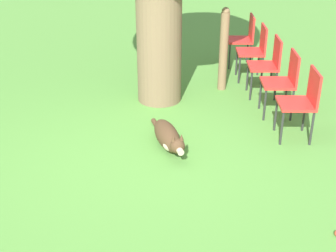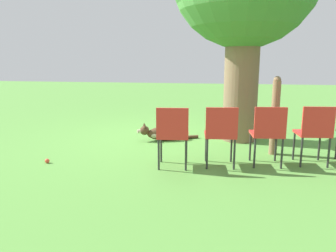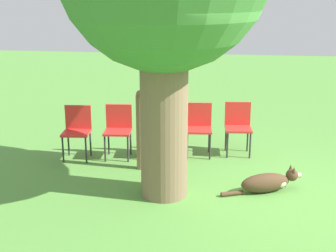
{
  "view_description": "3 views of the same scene",
  "coord_description": "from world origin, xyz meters",
  "px_view_note": "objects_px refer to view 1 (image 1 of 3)",
  "views": [
    {
      "loc": [
        0.73,
        -5.13,
        2.77
      ],
      "look_at": [
        0.18,
        -0.23,
        0.29
      ],
      "focal_mm": 50.0,
      "sensor_mm": 36.0,
      "label": 1
    },
    {
      "loc": [
        6.2,
        0.9,
        1.53
      ],
      "look_at": [
        0.16,
        -0.14,
        0.28
      ],
      "focal_mm": 35.0,
      "sensor_mm": 36.0,
      "label": 2
    },
    {
      "loc": [
        -6.04,
        0.32,
        2.72
      ],
      "look_at": [
        -0.05,
        1.16,
        0.97
      ],
      "focal_mm": 50.0,
      "sensor_mm": 36.0,
      "label": 3
    }
  ],
  "objects_px": {
    "dog": "(168,137)",
    "red_chair_3": "(255,48)",
    "fence_post": "(224,49)",
    "red_chair_1": "(284,79)",
    "red_chair_0": "(303,99)",
    "red_chair_4": "(244,36)",
    "red_chair_2": "(268,62)"
  },
  "relations": [
    {
      "from": "red_chair_2",
      "to": "red_chair_4",
      "type": "height_order",
      "value": "same"
    },
    {
      "from": "red_chair_4",
      "to": "red_chair_3",
      "type": "bearing_deg",
      "value": 97.47
    },
    {
      "from": "red_chair_2",
      "to": "red_chair_4",
      "type": "distance_m",
      "value": 1.36
    },
    {
      "from": "red_chair_1",
      "to": "red_chair_3",
      "type": "relative_size",
      "value": 1.0
    },
    {
      "from": "red_chair_2",
      "to": "red_chair_4",
      "type": "relative_size",
      "value": 1.0
    },
    {
      "from": "dog",
      "to": "red_chair_3",
      "type": "bearing_deg",
      "value": 132.26
    },
    {
      "from": "red_chair_0",
      "to": "red_chair_3",
      "type": "distance_m",
      "value": 2.05
    },
    {
      "from": "red_chair_1",
      "to": "dog",
      "type": "bearing_deg",
      "value": 32.16
    },
    {
      "from": "red_chair_3",
      "to": "fence_post",
      "type": "bearing_deg",
      "value": 37.95
    },
    {
      "from": "red_chair_0",
      "to": "red_chair_3",
      "type": "relative_size",
      "value": 1.0
    },
    {
      "from": "red_chair_1",
      "to": "red_chair_2",
      "type": "bearing_deg",
      "value": -82.53
    },
    {
      "from": "fence_post",
      "to": "red_chair_4",
      "type": "relative_size",
      "value": 1.44
    },
    {
      "from": "dog",
      "to": "red_chair_0",
      "type": "xyz_separation_m",
      "value": [
        1.59,
        0.44,
        0.38
      ]
    },
    {
      "from": "fence_post",
      "to": "red_chair_1",
      "type": "distance_m",
      "value": 1.18
    },
    {
      "from": "dog",
      "to": "red_chair_1",
      "type": "bearing_deg",
      "value": 104.75
    },
    {
      "from": "red_chair_2",
      "to": "red_chair_3",
      "type": "relative_size",
      "value": 1.0
    },
    {
      "from": "dog",
      "to": "red_chair_1",
      "type": "distance_m",
      "value": 1.85
    },
    {
      "from": "red_chair_0",
      "to": "fence_post",
      "type": "bearing_deg",
      "value": -62.86
    },
    {
      "from": "fence_post",
      "to": "red_chair_4",
      "type": "height_order",
      "value": "fence_post"
    },
    {
      "from": "red_chair_2",
      "to": "red_chair_4",
      "type": "bearing_deg",
      "value": -82.53
    },
    {
      "from": "red_chair_0",
      "to": "red_chair_1",
      "type": "xyz_separation_m",
      "value": [
        -0.15,
        0.66,
        0.0
      ]
    },
    {
      "from": "dog",
      "to": "red_chair_1",
      "type": "relative_size",
      "value": 1.28
    },
    {
      "from": "dog",
      "to": "red_chair_3",
      "type": "xyz_separation_m",
      "value": [
        1.13,
        2.44,
        0.38
      ]
    },
    {
      "from": "red_chair_0",
      "to": "red_chair_3",
      "type": "xyz_separation_m",
      "value": [
        -0.46,
        1.99,
        0.0
      ]
    },
    {
      "from": "red_chair_0",
      "to": "red_chair_2",
      "type": "bearing_deg",
      "value": -82.53
    },
    {
      "from": "red_chair_2",
      "to": "red_chair_3",
      "type": "bearing_deg",
      "value": -82.53
    },
    {
      "from": "red_chair_0",
      "to": "red_chair_4",
      "type": "bearing_deg",
      "value": -82.53
    },
    {
      "from": "dog",
      "to": "red_chair_2",
      "type": "distance_m",
      "value": 2.22
    },
    {
      "from": "dog",
      "to": "red_chair_4",
      "type": "xyz_separation_m",
      "value": [
        0.97,
        3.1,
        0.38
      ]
    },
    {
      "from": "dog",
      "to": "red_chair_3",
      "type": "relative_size",
      "value": 1.28
    },
    {
      "from": "dog",
      "to": "red_chair_3",
      "type": "height_order",
      "value": "red_chair_3"
    },
    {
      "from": "dog",
      "to": "red_chair_1",
      "type": "xyz_separation_m",
      "value": [
        1.43,
        1.11,
        0.38
      ]
    }
  ]
}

